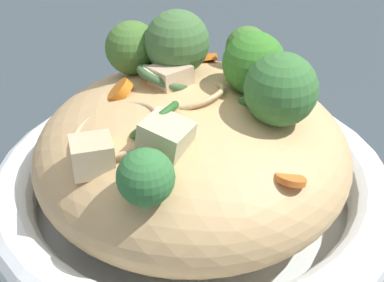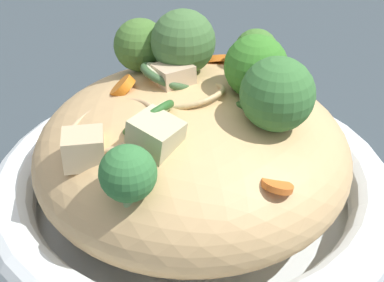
# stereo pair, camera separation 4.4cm
# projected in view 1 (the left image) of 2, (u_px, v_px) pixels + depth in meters

# --- Properties ---
(ground_plane) EXTENTS (3.00, 3.00, 0.00)m
(ground_plane) POSITION_uv_depth(u_px,v_px,m) (192.00, 223.00, 0.49)
(ground_plane) COLOR #354046
(serving_bowl) EXTENTS (0.33, 0.33, 0.06)m
(serving_bowl) POSITION_uv_depth(u_px,v_px,m) (192.00, 196.00, 0.47)
(serving_bowl) COLOR white
(serving_bowl) RESTS_ON ground_plane
(noodle_heap) EXTENTS (0.25, 0.25, 0.11)m
(noodle_heap) POSITION_uv_depth(u_px,v_px,m) (192.00, 152.00, 0.45)
(noodle_heap) COLOR tan
(noodle_heap) RESTS_ON serving_bowl
(broccoli_florets) EXTENTS (0.17, 0.20, 0.08)m
(broccoli_florets) POSITION_uv_depth(u_px,v_px,m) (216.00, 69.00, 0.42)
(broccoli_florets) COLOR #99BB79
(broccoli_florets) RESTS_ON serving_bowl
(carrot_coins) EXTENTS (0.14, 0.18, 0.03)m
(carrot_coins) POSITION_uv_depth(u_px,v_px,m) (189.00, 91.00, 0.44)
(carrot_coins) COLOR orange
(carrot_coins) RESTS_ON serving_bowl
(zucchini_slices) EXTENTS (0.13, 0.12, 0.03)m
(zucchini_slices) POSITION_uv_depth(u_px,v_px,m) (197.00, 96.00, 0.42)
(zucchini_slices) COLOR beige
(zucchini_slices) RESTS_ON serving_bowl
(chicken_chunks) EXTENTS (0.09, 0.11, 0.04)m
(chicken_chunks) POSITION_uv_depth(u_px,v_px,m) (144.00, 127.00, 0.39)
(chicken_chunks) COLOR #CDB287
(chicken_chunks) RESTS_ON serving_bowl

